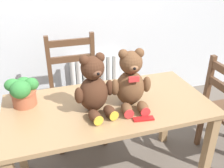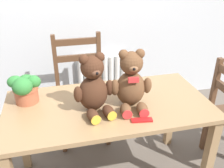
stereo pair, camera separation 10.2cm
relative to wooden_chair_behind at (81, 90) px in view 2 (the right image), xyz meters
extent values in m
cylinder|color=white|center=(0.05, 0.47, -0.18)|extent=(0.06, 0.06, 0.61)
cylinder|color=white|center=(0.12, 0.47, -0.18)|extent=(0.06, 0.06, 0.61)
cylinder|color=white|center=(0.19, 0.47, -0.18)|extent=(0.06, 0.06, 0.61)
cylinder|color=white|center=(0.26, 0.47, -0.18)|extent=(0.06, 0.06, 0.61)
cylinder|color=white|center=(0.34, 0.47, -0.18)|extent=(0.06, 0.06, 0.61)
cylinder|color=white|center=(0.41, 0.47, -0.18)|extent=(0.06, 0.06, 0.61)
cylinder|color=white|center=(0.48, 0.47, -0.18)|extent=(0.06, 0.06, 0.61)
cylinder|color=white|center=(0.55, 0.47, -0.18)|extent=(0.06, 0.06, 0.61)
cube|color=white|center=(0.30, 0.47, -0.46)|extent=(0.57, 0.10, 0.04)
cube|color=#9E7A51|center=(0.12, -0.67, 0.22)|extent=(1.40, 0.71, 0.03)
cube|color=#9E7A51|center=(0.77, -0.98, -0.14)|extent=(0.06, 0.06, 0.69)
cube|color=#9E7A51|center=(-0.53, -0.37, -0.14)|extent=(0.06, 0.06, 0.69)
cube|color=#9E7A51|center=(0.77, -0.37, -0.14)|extent=(0.06, 0.06, 0.69)
cube|color=brown|center=(0.00, -0.05, -0.03)|extent=(0.46, 0.44, 0.03)
cube|color=brown|center=(0.21, -0.26, -0.26)|extent=(0.04, 0.04, 0.44)
cube|color=brown|center=(-0.21, -0.26, -0.26)|extent=(0.04, 0.04, 0.44)
cube|color=brown|center=(0.21, 0.15, 0.02)|extent=(0.04, 0.04, 1.00)
cube|color=brown|center=(-0.21, 0.15, 0.02)|extent=(0.04, 0.04, 1.00)
cube|color=brown|center=(0.00, 0.15, 0.43)|extent=(0.38, 0.03, 0.06)
cube|color=brown|center=(0.00, 0.15, 0.27)|extent=(0.38, 0.03, 0.06)
cube|color=brown|center=(1.06, -0.52, -0.03)|extent=(0.04, 0.04, 0.91)
ellipsoid|color=#472819|center=(0.01, -0.71, 0.35)|extent=(0.22, 0.20, 0.24)
sphere|color=#472819|center=(0.01, -0.71, 0.53)|extent=(0.15, 0.15, 0.15)
sphere|color=#472819|center=(0.06, -0.70, 0.59)|extent=(0.06, 0.06, 0.06)
sphere|color=#472819|center=(-0.04, -0.72, 0.59)|extent=(0.06, 0.06, 0.06)
ellipsoid|color=brown|center=(0.02, -0.76, 0.52)|extent=(0.07, 0.07, 0.05)
sphere|color=black|center=(0.03, -0.79, 0.52)|extent=(0.02, 0.02, 0.02)
ellipsoid|color=#472819|center=(0.12, -0.71, 0.38)|extent=(0.06, 0.06, 0.11)
ellipsoid|color=#472819|center=(-0.09, -0.75, 0.38)|extent=(0.06, 0.06, 0.11)
ellipsoid|color=#472819|center=(0.09, -0.82, 0.27)|extent=(0.09, 0.13, 0.07)
cylinder|color=gold|center=(0.10, -0.88, 0.27)|extent=(0.06, 0.02, 0.06)
ellipsoid|color=#472819|center=(-0.02, -0.84, 0.27)|extent=(0.09, 0.13, 0.07)
cylinder|color=gold|center=(-0.01, -0.90, 0.27)|extent=(0.06, 0.02, 0.06)
ellipsoid|color=brown|center=(0.26, -0.71, 0.35)|extent=(0.21, 0.18, 0.24)
sphere|color=brown|center=(0.26, -0.71, 0.54)|extent=(0.15, 0.15, 0.15)
sphere|color=brown|center=(0.31, -0.72, 0.60)|extent=(0.06, 0.06, 0.06)
sphere|color=brown|center=(0.21, -0.70, 0.60)|extent=(0.06, 0.06, 0.06)
ellipsoid|color=#8C5F3F|center=(0.26, -0.77, 0.53)|extent=(0.07, 0.06, 0.05)
sphere|color=black|center=(0.25, -0.79, 0.53)|extent=(0.02, 0.02, 0.02)
ellipsoid|color=brown|center=(0.37, -0.74, 0.38)|extent=(0.06, 0.06, 0.11)
ellipsoid|color=brown|center=(0.15, -0.72, 0.38)|extent=(0.06, 0.06, 0.11)
ellipsoid|color=brown|center=(0.30, -0.84, 0.27)|extent=(0.08, 0.13, 0.07)
cylinder|color=red|center=(0.30, -0.90, 0.27)|extent=(0.06, 0.01, 0.06)
ellipsoid|color=brown|center=(0.20, -0.83, 0.27)|extent=(0.08, 0.13, 0.07)
cylinder|color=red|center=(0.19, -0.89, 0.27)|extent=(0.06, 0.01, 0.06)
cube|color=red|center=(0.25, -0.79, 0.46)|extent=(0.07, 0.03, 0.03)
cylinder|color=#B25B3D|center=(-0.42, -0.51, 0.29)|extent=(0.16, 0.16, 0.11)
cylinder|color=#B25B3D|center=(-0.42, -0.51, 0.34)|extent=(0.17, 0.17, 0.02)
ellipsoid|color=#337F38|center=(-0.36, -0.50, 0.37)|extent=(0.10, 0.08, 0.09)
ellipsoid|color=#337F38|center=(-0.41, -0.47, 0.37)|extent=(0.11, 0.09, 0.09)
ellipsoid|color=#337F38|center=(-0.48, -0.52, 0.40)|extent=(0.10, 0.09, 0.08)
ellipsoid|color=#337F38|center=(-0.43, -0.56, 0.38)|extent=(0.13, 0.12, 0.12)
cube|color=red|center=(0.27, -0.92, 0.24)|extent=(0.13, 0.06, 0.01)
camera|label=1|loc=(-0.30, -2.08, 1.14)|focal=40.00mm
camera|label=2|loc=(-0.20, -2.10, 1.14)|focal=40.00mm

